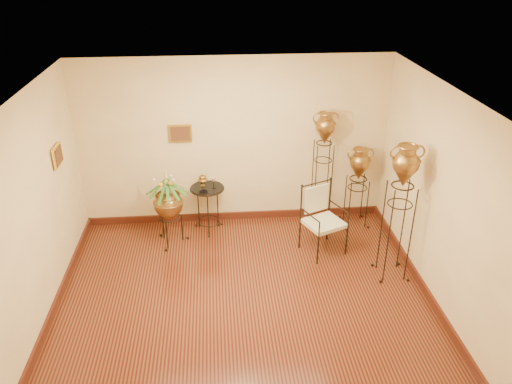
{
  "coord_description": "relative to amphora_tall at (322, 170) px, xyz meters",
  "views": [
    {
      "loc": [
        -0.3,
        -5.06,
        4.33
      ],
      "look_at": [
        0.25,
        1.3,
        1.1
      ],
      "focal_mm": 35.0,
      "sensor_mm": 36.0,
      "label": 1
    }
  ],
  "objects": [
    {
      "name": "amphora_short",
      "position": [
        0.61,
        0.0,
        -0.33
      ],
      "size": [
        0.49,
        0.49,
        1.4
      ],
      "rotation": [
        0.0,
        0.0,
        -0.18
      ],
      "color": "black",
      "rests_on": "ground"
    },
    {
      "name": "ground",
      "position": [
        -1.4,
        -2.15,
        -1.02
      ],
      "size": [
        5.0,
        5.0,
        0.0
      ],
      "primitive_type": "plane",
      "color": "#5B3115",
      "rests_on": "ground"
    },
    {
      "name": "amphora_tall",
      "position": [
        0.0,
        0.0,
        0.0
      ],
      "size": [
        0.51,
        0.51,
        2.0
      ],
      "rotation": [
        0.0,
        0.0,
        -0.35
      ],
      "color": "black",
      "rests_on": "ground"
    },
    {
      "name": "side_table",
      "position": [
        -1.87,
        0.0,
        -0.61
      ],
      "size": [
        0.64,
        0.64,
        0.99
      ],
      "rotation": [
        0.0,
        0.0,
        -0.21
      ],
      "color": "black",
      "rests_on": "ground"
    },
    {
      "name": "armchair",
      "position": [
        -0.11,
        -0.8,
        -0.48
      ],
      "size": [
        0.79,
        0.77,
        1.09
      ],
      "rotation": [
        0.0,
        0.0,
        0.41
      ],
      "color": "black",
      "rests_on": "ground"
    },
    {
      "name": "planter_urn",
      "position": [
        -2.46,
        -0.34,
        -0.28
      ],
      "size": [
        0.77,
        0.77,
        1.33
      ],
      "rotation": [
        0.0,
        0.0,
        -0.08
      ],
      "color": "black",
      "rests_on": "ground"
    },
    {
      "name": "room_shell",
      "position": [
        -1.41,
        -2.14,
        0.71
      ],
      "size": [
        5.02,
        5.02,
        2.81
      ],
      "color": "beige",
      "rests_on": "ground"
    },
    {
      "name": "amphora_mid",
      "position": [
        0.75,
        -1.47,
        -0.0
      ],
      "size": [
        0.55,
        0.55,
        2.02
      ],
      "rotation": [
        0.0,
        0.0,
        0.25
      ],
      "color": "black",
      "rests_on": "ground"
    }
  ]
}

